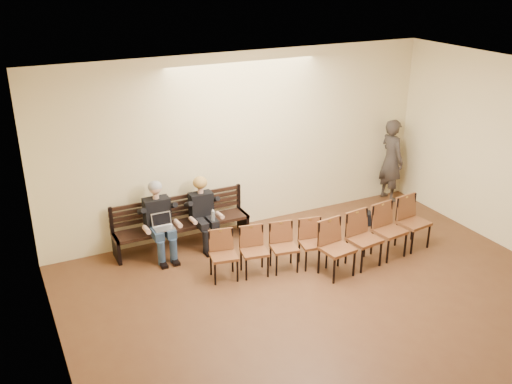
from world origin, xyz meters
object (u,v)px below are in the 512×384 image
(bench, at_px, (183,235))
(chair_row_front, at_px, (377,236))
(passerby, at_px, (392,154))
(chair_row_back, at_px, (269,250))
(bag, at_px, (363,219))
(seated_woman, at_px, (203,214))
(water_bottle, at_px, (213,222))
(seated_man, at_px, (159,219))
(laptop, at_px, (164,230))

(bench, xyz_separation_m, chair_row_front, (2.93, -2.08, 0.27))
(passerby, distance_m, chair_row_back, 4.31)
(bag, bearing_deg, chair_row_back, -162.21)
(bench, height_order, passerby, passerby)
(seated_woman, xyz_separation_m, water_bottle, (0.09, -0.28, -0.06))
(seated_man, height_order, chair_row_back, seated_man)
(laptop, distance_m, water_bottle, 0.92)
(bench, height_order, laptop, laptop)
(water_bottle, distance_m, chair_row_back, 1.32)
(chair_row_front, xyz_separation_m, chair_row_back, (-1.91, 0.48, -0.07))
(water_bottle, bearing_deg, bench, 139.87)
(water_bottle, xyz_separation_m, chair_row_front, (2.46, -1.68, -0.07))
(bag, xyz_separation_m, chair_row_front, (-0.68, -1.32, 0.36))
(laptop, distance_m, chair_row_back, 1.93)
(laptop, relative_size, passerby, 0.17)
(bench, height_order, bag, bench)
(water_bottle, xyz_separation_m, passerby, (4.46, 0.50, 0.50))
(bench, bearing_deg, bag, -11.89)
(bench, distance_m, laptop, 0.67)
(bag, relative_size, passerby, 0.16)
(bench, relative_size, chair_row_front, 1.09)
(passerby, xyz_separation_m, chair_row_back, (-3.92, -1.69, -0.64))
(laptop, height_order, bag, laptop)
(seated_woman, distance_m, bag, 3.33)
(laptop, distance_m, chair_row_front, 3.80)
(bag, bearing_deg, chair_row_front, -117.33)
(bench, bearing_deg, chair_row_front, -35.31)
(chair_row_front, height_order, chair_row_back, chair_row_front)
(laptop, height_order, chair_row_back, chair_row_back)
(laptop, xyz_separation_m, chair_row_front, (3.38, -1.73, -0.09))
(laptop, distance_m, passerby, 5.42)
(laptop, xyz_separation_m, passerby, (5.38, 0.45, 0.48))
(chair_row_back, bearing_deg, laptop, 149.83)
(water_bottle, bearing_deg, chair_row_front, -34.31)
(water_bottle, height_order, chair_row_front, chair_row_front)
(seated_man, relative_size, water_bottle, 6.23)
(chair_row_front, bearing_deg, water_bottle, 138.48)
(bench, relative_size, passerby, 1.22)
(seated_woman, xyz_separation_m, chair_row_back, (0.63, -1.47, -0.20))
(seated_man, xyz_separation_m, bag, (4.08, -0.64, -0.57))
(bag, height_order, chair_row_back, chair_row_back)
(bag, distance_m, chair_row_front, 1.52)
(seated_man, distance_m, passerby, 5.42)
(laptop, height_order, water_bottle, laptop)
(bag, bearing_deg, passerby, 33.05)
(bag, height_order, passerby, passerby)
(seated_man, distance_m, chair_row_back, 2.11)
(bag, relative_size, chair_row_front, 0.15)
(seated_man, height_order, chair_row_front, seated_man)
(laptop, bearing_deg, bag, 6.80)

